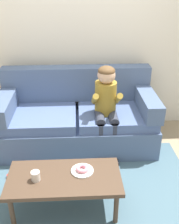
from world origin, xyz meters
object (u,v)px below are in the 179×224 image
at_px(couch, 77,119).
at_px(person_child, 106,103).
at_px(mug, 36,176).
at_px(toy_controller, 17,176).
at_px(donut, 82,169).
at_px(coffee_table, 64,180).

bearing_deg(couch, person_child, -31.00).
height_order(mug, toy_controller, mug).
xyz_separation_m(donut, mug, (-0.42, -0.10, 0.01)).
distance_m(couch, toy_controller, 1.04).
distance_m(couch, coffee_table, 1.18).
xyz_separation_m(coffee_table, donut, (0.17, 0.06, 0.08)).
relative_size(person_child, mug, 12.24).
bearing_deg(couch, coffee_table, -96.52).
xyz_separation_m(person_child, donut, (-0.31, -0.90, -0.24)).
distance_m(coffee_table, donut, 0.19).
bearing_deg(coffee_table, person_child, 63.50).
xyz_separation_m(coffee_table, person_child, (0.48, 0.96, 0.32)).
bearing_deg(mug, toy_controller, 121.49).
bearing_deg(toy_controller, donut, -58.07).
distance_m(donut, mug, 0.43).
xyz_separation_m(coffee_table, mug, (-0.25, -0.03, 0.09)).
bearing_deg(person_child, mug, -126.16).
bearing_deg(donut, toy_controller, 150.89).
xyz_separation_m(couch, coffee_table, (-0.13, -1.17, 0.01)).
height_order(coffee_table, person_child, person_child).
height_order(couch, coffee_table, couch).
distance_m(coffee_table, person_child, 1.12).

